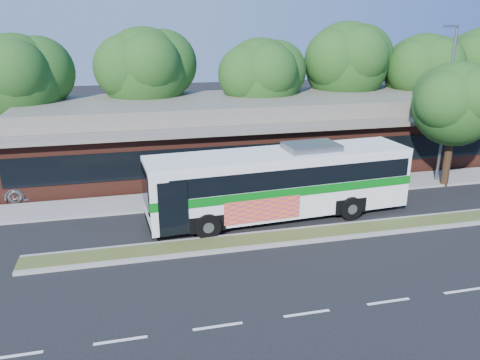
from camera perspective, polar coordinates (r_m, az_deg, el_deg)
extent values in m
plane|color=black|center=(21.30, 10.83, -7.19)|extent=(120.00, 120.00, 0.00)
cube|color=#495323|center=(21.76, 10.20, -6.36)|extent=(26.00, 1.10, 0.15)
cube|color=gray|center=(26.76, 5.32, -1.37)|extent=(44.00, 2.60, 0.12)
cube|color=#502319|center=(32.38, 1.68, 5.06)|extent=(32.00, 10.00, 3.20)
cube|color=#676357|center=(32.02, 1.71, 8.05)|extent=(33.20, 11.20, 0.24)
cube|color=#676357|center=(31.92, 1.72, 9.17)|extent=(30.00, 8.00, 1.00)
cube|color=black|center=(27.68, 4.39, 2.90)|extent=(30.00, 0.06, 1.60)
cylinder|color=slate|center=(29.78, 23.82, 8.02)|extent=(0.16, 0.16, 9.00)
cube|color=slate|center=(29.19, 24.34, 16.72)|extent=(0.90, 0.18, 0.14)
cylinder|color=black|center=(33.85, -24.72, 4.64)|extent=(0.44, 0.44, 3.99)
sphere|color=#1F4115|center=(33.27, -25.59, 10.89)|extent=(5.80, 5.80, 5.80)
sphere|color=#1F4115|center=(33.41, -23.33, 12.01)|extent=(4.52, 4.52, 4.52)
cylinder|color=black|center=(34.15, -11.15, 6.28)|extent=(0.44, 0.44, 4.20)
sphere|color=#1F4115|center=(33.57, -11.56, 12.80)|extent=(6.00, 6.00, 6.00)
sphere|color=#1F4115|center=(34.05, -9.32, 13.81)|extent=(4.68, 4.68, 4.68)
cylinder|color=black|center=(34.46, 2.43, 6.36)|extent=(0.44, 0.44, 3.78)
sphere|color=#1F4115|center=(33.89, 2.51, 12.28)|extent=(5.60, 5.60, 5.60)
sphere|color=#1F4115|center=(34.61, 4.39, 13.12)|extent=(4.37, 4.37, 4.37)
cylinder|color=black|center=(37.77, 12.38, 7.52)|extent=(0.44, 0.44, 4.41)
sphere|color=#1F4115|center=(37.25, 12.81, 13.66)|extent=(6.20, 6.20, 6.20)
sphere|color=#1F4115|center=(38.25, 14.50, 14.40)|extent=(4.84, 4.84, 4.84)
cylinder|color=black|center=(39.95, 20.82, 6.93)|extent=(0.44, 0.44, 3.86)
sphere|color=#1F4115|center=(39.46, 21.43, 12.14)|extent=(5.80, 5.80, 5.80)
sphere|color=#1F4115|center=(40.52, 22.72, 12.79)|extent=(4.52, 4.52, 4.52)
cylinder|color=black|center=(44.30, 26.64, 7.37)|extent=(0.44, 0.44, 4.12)
cube|color=white|center=(22.76, 4.86, -0.21)|extent=(12.99, 3.63, 2.95)
cube|color=black|center=(22.70, 5.65, 1.28)|extent=(11.97, 3.61, 0.89)
cube|color=white|center=(22.37, 4.96, 3.06)|extent=(13.02, 3.66, 0.28)
cube|color=#046B13|center=(22.79, 4.86, -0.42)|extent=(13.06, 3.70, 0.41)
cube|color=black|center=(21.16, -11.48, -0.98)|extent=(0.23, 2.40, 1.83)
cube|color=black|center=(25.63, 18.37, 2.67)|extent=(0.22, 2.23, 1.18)
cube|color=#CB3B51|center=(21.33, 2.76, -3.67)|extent=(3.63, 0.31, 1.07)
cube|color=slate|center=(22.95, 8.69, 4.03)|extent=(2.68, 1.89, 0.32)
cylinder|color=black|center=(20.88, -3.97, -5.64)|extent=(1.20, 0.47, 1.18)
cylinder|color=black|center=(23.30, -5.54, -3.05)|extent=(1.20, 0.47, 1.18)
cylinder|color=black|center=(23.45, 13.32, -3.35)|extent=(1.20, 0.47, 1.18)
cylinder|color=black|center=(25.63, 10.31, -1.25)|extent=(1.20, 0.47, 1.18)
cylinder|color=black|center=(29.83, 23.99, 2.49)|extent=(0.44, 0.44, 3.42)
sphere|color=#1F4115|center=(29.21, 24.78, 8.39)|extent=(4.72, 4.72, 4.72)
sphere|color=#1F4115|center=(30.09, 26.09, 9.19)|extent=(3.68, 3.68, 3.68)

